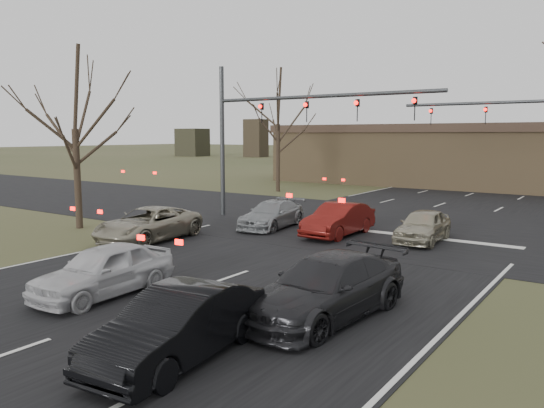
{
  "coord_description": "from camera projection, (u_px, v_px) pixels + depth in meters",
  "views": [
    {
      "loc": [
        10.19,
        -9.14,
        4.4
      ],
      "look_at": [
        -0.28,
        5.9,
        2.0
      ],
      "focal_mm": 35.0,
      "sensor_mm": 36.0,
      "label": 1
    }
  ],
  "objects": [
    {
      "name": "ground",
      "position": [
        152.0,
        305.0,
        13.78
      ],
      "size": [
        360.0,
        360.0,
        0.0
      ],
      "primitive_type": "plane",
      "color": "#3E4524",
      "rests_on": "ground"
    },
    {
      "name": "road_main",
      "position": [
        535.0,
        172.0,
        62.62
      ],
      "size": [
        14.0,
        300.0,
        0.02
      ],
      "primitive_type": "cube",
      "color": "black",
      "rests_on": "ground"
    },
    {
      "name": "road_cross",
      "position": [
        382.0,
        225.0,
        25.99
      ],
      "size": [
        200.0,
        14.0,
        0.02
      ],
      "primitive_type": "cube",
      "color": "black",
      "rests_on": "ground"
    },
    {
      "name": "building",
      "position": [
        519.0,
        156.0,
        43.23
      ],
      "size": [
        42.4,
        10.4,
        5.3
      ],
      "color": "olive",
      "rests_on": "ground"
    },
    {
      "name": "mast_arm_near",
      "position": [
        272.0,
        121.0,
        26.67
      ],
      "size": [
        12.12,
        0.24,
        8.0
      ],
      "color": "#383A3D",
      "rests_on": "ground"
    },
    {
      "name": "tree_left_near",
      "position": [
        73.0,
        87.0,
        24.33
      ],
      "size": [
        5.1,
        5.1,
        8.5
      ],
      "color": "black",
      "rests_on": "ground"
    },
    {
      "name": "tree_left_far",
      "position": [
        278.0,
        96.0,
        40.54
      ],
      "size": [
        5.7,
        5.7,
        9.5
      ],
      "color": "black",
      "rests_on": "ground"
    },
    {
      "name": "car_silver_suv",
      "position": [
        148.0,
        224.0,
        22.09
      ],
      "size": [
        2.81,
        5.21,
        1.39
      ],
      "primitive_type": "imported",
      "rotation": [
        0.0,
        0.0,
        0.1
      ],
      "color": "gray",
      "rests_on": "ground"
    },
    {
      "name": "car_white_sedan",
      "position": [
        104.0,
        270.0,
        14.53
      ],
      "size": [
        1.86,
        4.27,
        1.43
      ],
      "primitive_type": "imported",
      "rotation": [
        0.0,
        0.0,
        0.04
      ],
      "color": "silver",
      "rests_on": "ground"
    },
    {
      "name": "car_black_hatch",
      "position": [
        179.0,
        325.0,
        10.35
      ],
      "size": [
        1.96,
        4.43,
        1.41
      ],
      "primitive_type": "imported",
      "rotation": [
        0.0,
        0.0,
        0.11
      ],
      "color": "black",
      "rests_on": "ground"
    },
    {
      "name": "car_charcoal_sedan",
      "position": [
        326.0,
        287.0,
        12.79
      ],
      "size": [
        2.59,
        5.3,
        1.49
      ],
      "primitive_type": "imported",
      "rotation": [
        0.0,
        0.0,
        -0.1
      ],
      "color": "black",
      "rests_on": "ground"
    },
    {
      "name": "car_grey_ahead",
      "position": [
        272.0,
        214.0,
        25.18
      ],
      "size": [
        2.29,
        4.58,
        1.28
      ],
      "primitive_type": "imported",
      "rotation": [
        0.0,
        0.0,
        0.12
      ],
      "color": "gray",
      "rests_on": "ground"
    },
    {
      "name": "car_red_ahead",
      "position": [
        339.0,
        220.0,
        23.19
      ],
      "size": [
        1.57,
        4.35,
        1.43
      ],
      "primitive_type": "imported",
      "rotation": [
        0.0,
        0.0,
        -0.01
      ],
      "color": "#60110D",
      "rests_on": "ground"
    },
    {
      "name": "car_silver_ahead",
      "position": [
        423.0,
        226.0,
        21.85
      ],
      "size": [
        1.78,
        4.02,
        1.34
      ],
      "primitive_type": "imported",
      "rotation": [
        0.0,
        0.0,
        0.05
      ],
      "color": "#A29B83",
      "rests_on": "ground"
    }
  ]
}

